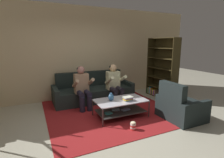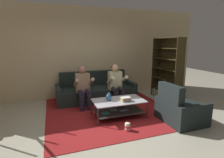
# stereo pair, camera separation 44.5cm
# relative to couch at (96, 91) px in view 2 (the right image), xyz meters

# --- Properties ---
(ground) EXTENTS (16.80, 16.80, 0.00)m
(ground) POSITION_rel_couch_xyz_m (-0.26, -1.92, -0.28)
(ground) COLOR #AFAB96
(back_partition) EXTENTS (8.40, 0.12, 2.90)m
(back_partition) POSITION_rel_couch_xyz_m (-0.26, 0.54, 1.17)
(back_partition) COLOR tan
(back_partition) RESTS_ON ground
(couch) EXTENTS (2.42, 0.92, 0.87)m
(couch) POSITION_rel_couch_xyz_m (0.00, 0.00, 0.00)
(couch) COLOR black
(couch) RESTS_ON ground
(person_seated_left) EXTENTS (0.50, 0.58, 1.15)m
(person_seated_left) POSITION_rel_couch_xyz_m (-0.48, -0.55, 0.34)
(person_seated_left) COLOR #201D2D
(person_seated_left) RESTS_ON ground
(person_seated_right) EXTENTS (0.50, 0.58, 1.15)m
(person_seated_right) POSITION_rel_couch_xyz_m (0.48, -0.55, 0.34)
(person_seated_right) COLOR black
(person_seated_right) RESTS_ON ground
(coffee_table) EXTENTS (1.23, 0.70, 0.42)m
(coffee_table) POSITION_rel_couch_xyz_m (0.18, -1.49, -0.00)
(coffee_table) COLOR #B9B8C2
(coffee_table) RESTS_ON ground
(area_rug) EXTENTS (3.18, 3.43, 0.01)m
(area_rug) POSITION_rel_couch_xyz_m (0.09, -0.87, -0.28)
(area_rug) COLOR maroon
(area_rug) RESTS_ON ground
(vase) EXTENTS (0.13, 0.13, 0.19)m
(vase) POSITION_rel_couch_xyz_m (-0.04, -1.44, 0.23)
(vase) COLOR #2F5B85
(vase) RESTS_ON coffee_table
(book_stack) EXTENTS (0.24, 0.17, 0.10)m
(book_stack) POSITION_rel_couch_xyz_m (0.32, -1.61, 0.19)
(book_stack) COLOR #7793AF
(book_stack) RESTS_ON coffee_table
(bookshelf) EXTENTS (0.39, 1.14, 1.93)m
(bookshelf) POSITION_rel_couch_xyz_m (2.20, -0.59, 0.58)
(bookshelf) COLOR #332A13
(bookshelf) RESTS_ON ground
(armchair) EXTENTS (0.82, 0.93, 0.90)m
(armchair) POSITION_rel_couch_xyz_m (1.39, -2.20, 0.01)
(armchair) COLOR black
(armchair) RESTS_ON ground
(popcorn_tub) EXTENTS (0.12, 0.12, 0.18)m
(popcorn_tub) POSITION_rel_couch_xyz_m (0.11, -2.21, -0.19)
(popcorn_tub) COLOR red
(popcorn_tub) RESTS_ON ground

